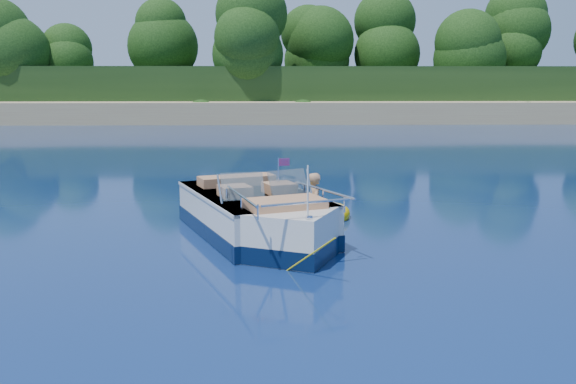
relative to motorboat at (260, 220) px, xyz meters
name	(u,v)px	position (x,y,z in m)	size (l,w,h in m)	color
ground	(455,280)	(3.11, -2.71, -0.38)	(160.00, 160.00, 0.00)	#0A1A47
shoreline	(297,98)	(3.11, 61.06, 0.59)	(170.00, 59.00, 6.00)	#A2855E
treeline	(309,47)	(3.15, 38.30, 5.16)	(150.00, 7.12, 8.19)	black
motorboat	(260,220)	(0.00, 0.00, 0.00)	(3.44, 5.61, 1.97)	silver
tow_tube	(319,213)	(1.31, 1.92, -0.29)	(1.59, 1.59, 0.37)	#E9B500
boy	(314,218)	(1.19, 1.88, -0.38)	(0.58, 0.38, 1.58)	tan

